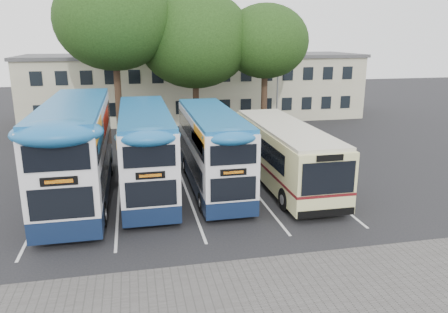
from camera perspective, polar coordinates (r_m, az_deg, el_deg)
name	(u,v)px	position (r m, az deg, el deg)	size (l,w,h in m)	color
ground	(292,230)	(18.92, 8.85, -9.52)	(120.00, 120.00, 0.00)	black
paving_strip	(288,305)	(14.21, 8.33, -18.66)	(40.00, 6.00, 0.01)	#595654
bay_lines	(188,196)	(22.56, -4.68, -5.14)	(14.12, 11.00, 0.01)	silver
depot_building	(197,86)	(43.68, -3.61, 9.20)	(32.40, 8.40, 6.20)	#B1AB8F
lamp_post	(278,70)	(38.09, 7.08, 11.10)	(0.25, 1.05, 9.06)	gray
tree_left	(113,20)	(33.66, -14.26, 16.88)	(8.44, 8.44, 12.61)	black
tree_mid	(195,39)	(35.25, -3.82, 15.01)	(8.90, 8.90, 11.44)	black
tree_right	(265,42)	(35.48, 5.44, 14.72)	(6.79, 6.79, 10.40)	black
bus_dd_left	(77,146)	(22.69, -18.63, 1.26)	(2.83, 11.66, 4.86)	#0F1D3A
bus_dd_mid	(146,147)	(22.91, -10.19, 1.24)	(2.53, 10.43, 4.34)	#0F1D3A
bus_dd_right	(212,146)	(23.11, -1.59, 1.34)	(2.42, 9.97, 4.15)	#0F1D3A
bus_single	(284,150)	(24.14, 7.84, 0.79)	(2.81, 11.05, 3.30)	beige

